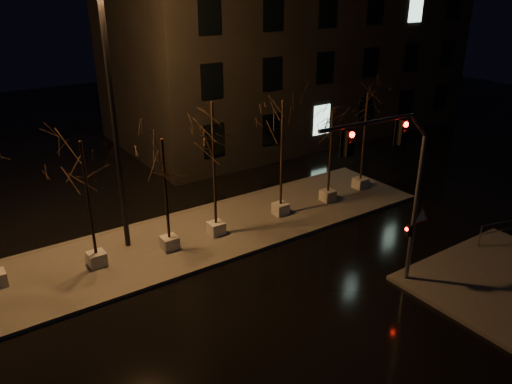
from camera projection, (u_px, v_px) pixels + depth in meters
ground at (287, 301)px, 17.62m from camera, size 90.00×90.00×0.00m
median at (204, 234)px, 22.15m from camera, size 22.00×5.00×0.15m
sidewalk_corner at (501, 279)px, 18.83m from camera, size 7.00×5.00×0.15m
building at (291, 26)px, 35.64m from camera, size 25.00×12.00×15.00m
tree_1 at (84, 171)px, 18.06m from camera, size 1.80×1.80×5.22m
tree_2 at (164, 165)px, 19.35m from camera, size 1.80×1.80×4.89m
tree_3 at (213, 133)px, 20.23m from camera, size 1.80×1.80×6.05m
tree_4 at (282, 127)px, 22.22m from camera, size 1.80×1.80×5.64m
tree_5 at (332, 131)px, 23.95m from camera, size 1.80×1.80×4.78m
tree_6 at (366, 114)px, 25.34m from camera, size 1.80×1.80×5.32m
traffic_signal_mast at (398, 179)px, 16.62m from camera, size 5.24×0.46×6.41m
streetlight_main at (112, 101)px, 18.67m from camera, size 2.65×0.93×10.67m
guard_rail_a at (501, 229)px, 21.11m from camera, size 2.15×0.58×0.95m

